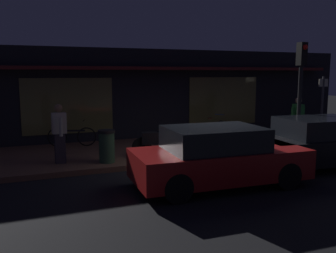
% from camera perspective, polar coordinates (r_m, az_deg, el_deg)
% --- Properties ---
extents(ground_plane, '(60.00, 60.00, 0.00)m').
position_cam_1_polar(ground_plane, '(10.02, 7.10, -7.13)').
color(ground_plane, black).
extents(sidewalk_slab, '(18.00, 4.00, 0.15)m').
position_cam_1_polar(sidewalk_slab, '(12.63, 0.54, -3.47)').
color(sidewalk_slab, brown).
rests_on(sidewalk_slab, ground_plane).
extents(storefront_building, '(18.00, 3.30, 3.60)m').
position_cam_1_polar(storefront_building, '(15.58, -4.19, 5.16)').
color(storefront_building, black).
rests_on(storefront_building, ground_plane).
extents(motorcycle, '(1.66, 0.72, 0.97)m').
position_cam_1_polar(motorcycle, '(10.99, -1.09, -2.22)').
color(motorcycle, black).
rests_on(motorcycle, sidewalk_slab).
extents(bicycle_parked, '(1.48, 0.82, 0.91)m').
position_cam_1_polar(bicycle_parked, '(14.20, 7.13, -0.45)').
color(bicycle_parked, black).
rests_on(bicycle_parked, sidewalk_slab).
extents(bicycle_extra, '(1.61, 0.57, 0.91)m').
position_cam_1_polar(bicycle_extra, '(13.01, -14.84, -1.47)').
color(bicycle_extra, black).
rests_on(bicycle_extra, sidewalk_slab).
extents(person_photographer, '(0.40, 0.62, 1.67)m').
position_cam_1_polar(person_photographer, '(10.57, -16.66, -0.90)').
color(person_photographer, '#28232D').
rests_on(person_photographer, sidewalk_slab).
extents(person_bystander, '(0.61, 0.39, 1.67)m').
position_cam_1_polar(person_bystander, '(13.71, 19.65, 1.01)').
color(person_bystander, '#28232D').
rests_on(person_bystander, sidewalk_slab).
extents(sign_post, '(0.44, 0.09, 2.40)m').
position_cam_1_polar(sign_post, '(15.45, 23.02, 3.40)').
color(sign_post, '#47474C').
rests_on(sign_post, sidewalk_slab).
extents(trash_bin, '(0.48, 0.48, 0.93)m').
position_cam_1_polar(trash_bin, '(10.45, -9.58, -3.03)').
color(trash_bin, '#2D4C33').
rests_on(trash_bin, sidewalk_slab).
extents(traffic_light_pole, '(0.24, 0.33, 3.60)m').
position_cam_1_polar(traffic_light_pole, '(12.06, 20.08, 6.97)').
color(traffic_light_pole, black).
rests_on(traffic_light_pole, ground_plane).
extents(parked_car_near, '(4.17, 1.93, 1.42)m').
position_cam_1_polar(parked_car_near, '(8.69, 7.81, -4.75)').
color(parked_car_near, black).
rests_on(parked_car_near, ground_plane).
extents(parked_car_far, '(4.22, 2.05, 1.42)m').
position_cam_1_polar(parked_car_far, '(11.28, 23.07, -2.33)').
color(parked_car_far, black).
rests_on(parked_car_far, ground_plane).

